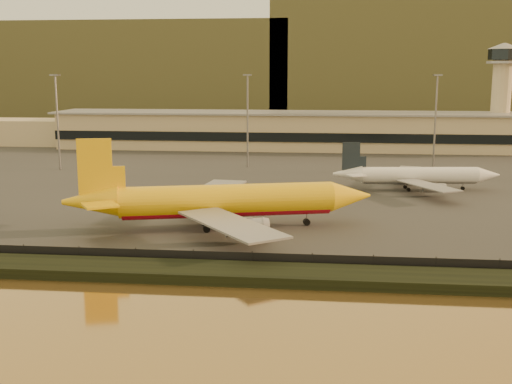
# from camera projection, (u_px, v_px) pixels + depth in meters

# --- Properties ---
(ground) EXTENTS (900.00, 900.00, 0.00)m
(ground) POSITION_uv_depth(u_px,v_px,m) (249.00, 244.00, 98.91)
(ground) COLOR black
(ground) RESTS_ON ground
(embankment) EXTENTS (320.00, 7.00, 1.40)m
(embankment) POSITION_uv_depth(u_px,v_px,m) (233.00, 273.00, 82.17)
(embankment) COLOR black
(embankment) RESTS_ON ground
(tarmac) EXTENTS (320.00, 220.00, 0.20)m
(tarmac) POSITION_uv_depth(u_px,v_px,m) (287.00, 161.00, 191.73)
(tarmac) COLOR #2D2D2D
(tarmac) RESTS_ON ground
(perimeter_fence) EXTENTS (300.00, 0.05, 2.20)m
(perimeter_fence) POSITION_uv_depth(u_px,v_px,m) (237.00, 260.00, 85.97)
(perimeter_fence) COLOR black
(perimeter_fence) RESTS_ON tarmac
(terminal_building) EXTENTS (202.00, 25.00, 12.60)m
(terminal_building) POSITION_uv_depth(u_px,v_px,m) (251.00, 131.00, 222.00)
(terminal_building) COLOR #C8B38B
(terminal_building) RESTS_ON tarmac
(control_tower) EXTENTS (11.20, 11.20, 35.50)m
(control_tower) POSITION_uv_depth(u_px,v_px,m) (502.00, 86.00, 215.46)
(control_tower) COLOR #C8B38B
(control_tower) RESTS_ON tarmac
(apron_light_masts) EXTENTS (152.20, 12.20, 25.40)m
(apron_light_masts) POSITION_uv_depth(u_px,v_px,m) (340.00, 113.00, 167.71)
(apron_light_masts) COLOR slate
(apron_light_masts) RESTS_ON tarmac
(distant_hills) EXTENTS (470.00, 160.00, 70.00)m
(distant_hills) POSITION_uv_depth(u_px,v_px,m) (279.00, 64.00, 427.60)
(distant_hills) COLOR brown
(distant_hills) RESTS_ON ground
(dhl_cargo_jet) EXTENTS (51.25, 49.13, 15.50)m
(dhl_cargo_jet) POSITION_uv_depth(u_px,v_px,m) (222.00, 201.00, 107.19)
(dhl_cargo_jet) COLOR yellow
(dhl_cargo_jet) RESTS_ON tarmac
(white_narrowbody_jet) EXTENTS (37.34, 36.21, 10.72)m
(white_narrowbody_jet) POSITION_uv_depth(u_px,v_px,m) (416.00, 176.00, 142.73)
(white_narrowbody_jet) COLOR white
(white_narrowbody_jet) RESTS_ON tarmac
(gse_vehicle_yellow) EXTENTS (3.82, 1.98, 1.66)m
(gse_vehicle_yellow) POSITION_uv_depth(u_px,v_px,m) (288.00, 201.00, 127.19)
(gse_vehicle_yellow) COLOR yellow
(gse_vehicle_yellow) RESTS_ON tarmac
(gse_vehicle_white) EXTENTS (4.43, 2.27, 1.93)m
(gse_vehicle_white) POSITION_uv_depth(u_px,v_px,m) (171.00, 196.00, 131.12)
(gse_vehicle_white) COLOR white
(gse_vehicle_white) RESTS_ON tarmac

